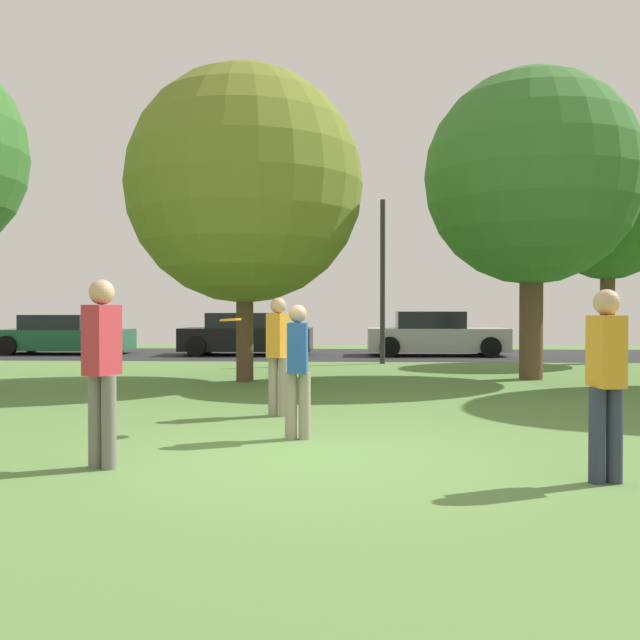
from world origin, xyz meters
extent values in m
plane|color=#5B8442|center=(0.00, 0.00, 0.00)|extent=(44.00, 44.00, 0.00)
cube|color=#28282B|center=(0.00, 16.00, 0.00)|extent=(44.00, 6.40, 0.01)
cylinder|color=brown|center=(7.53, 12.71, 1.41)|extent=(0.39, 0.39, 2.83)
sphere|color=#2D6023|center=(7.53, 12.71, 4.01)|extent=(3.39, 3.39, 3.39)
cylinder|color=brown|center=(-1.75, 7.35, 1.20)|extent=(0.36, 0.36, 2.40)
sphere|color=olive|center=(-1.75, 7.35, 4.08)|extent=(4.91, 4.91, 4.91)
cylinder|color=brown|center=(4.32, 8.09, 1.28)|extent=(0.49, 0.49, 2.57)
sphere|color=#38702D|center=(4.32, 8.09, 4.32)|extent=(4.58, 4.58, 4.58)
cylinder|color=slate|center=(-1.92, -0.65, 0.44)|extent=(0.14, 0.14, 0.89)
cylinder|color=slate|center=(-1.77, -0.71, 0.44)|extent=(0.14, 0.14, 0.89)
cube|color=#B72D38|center=(-1.85, -0.68, 1.22)|extent=(0.32, 0.38, 0.67)
sphere|color=tan|center=(-1.85, -0.68, 1.67)|extent=(0.24, 0.24, 0.24)
cylinder|color=gray|center=(-0.46, 2.64, 0.41)|extent=(0.14, 0.14, 0.83)
cylinder|color=gray|center=(-0.61, 2.70, 0.41)|extent=(0.14, 0.14, 0.83)
cube|color=orange|center=(-0.54, 2.67, 1.14)|extent=(0.32, 0.38, 0.62)
sphere|color=tan|center=(-0.54, 2.67, 1.56)|extent=(0.22, 0.22, 0.22)
cylinder|color=#2D334C|center=(2.65, -1.04, 0.42)|extent=(0.14, 0.14, 0.83)
cylinder|color=#2D334C|center=(2.81, -1.01, 0.42)|extent=(0.14, 0.14, 0.83)
cube|color=orange|center=(2.73, -1.02, 1.15)|extent=(0.27, 0.35, 0.63)
sphere|color=tan|center=(2.73, -1.02, 1.57)|extent=(0.23, 0.23, 0.23)
cylinder|color=gray|center=(-0.19, 0.92, 0.39)|extent=(0.14, 0.14, 0.77)
cylinder|color=gray|center=(-0.03, 0.92, 0.39)|extent=(0.14, 0.14, 0.77)
cube|color=#23519E|center=(-0.11, 0.92, 1.06)|extent=(0.22, 0.32, 0.58)
sphere|color=tan|center=(-0.11, 0.92, 1.46)|extent=(0.21, 0.21, 0.21)
cylinder|color=orange|center=(-1.00, 1.48, 1.38)|extent=(0.35, 0.35, 0.04)
cube|color=#195633|center=(-9.15, 15.82, 0.49)|extent=(4.34, 1.75, 0.68)
cube|color=black|center=(-9.37, 15.82, 1.07)|extent=(2.08, 1.54, 0.48)
cylinder|color=black|center=(-7.63, 16.70, 0.32)|extent=(0.64, 0.22, 0.64)
cylinder|color=black|center=(-7.63, 14.95, 0.32)|extent=(0.64, 0.22, 0.64)
cylinder|color=black|center=(-10.67, 16.70, 0.32)|extent=(0.64, 0.22, 0.64)
cylinder|color=black|center=(-10.67, 14.95, 0.32)|extent=(0.64, 0.22, 0.64)
cube|color=black|center=(-2.99, 15.64, 0.52)|extent=(4.21, 1.85, 0.73)
cube|color=black|center=(-3.20, 15.64, 1.13)|extent=(2.02, 1.63, 0.49)
cylinder|color=black|center=(-1.52, 16.56, 0.32)|extent=(0.64, 0.22, 0.64)
cylinder|color=black|center=(-1.52, 14.71, 0.32)|extent=(0.64, 0.22, 0.64)
cylinder|color=black|center=(-4.46, 16.56, 0.32)|extent=(0.64, 0.22, 0.64)
cylinder|color=black|center=(-4.46, 14.71, 0.32)|extent=(0.64, 0.22, 0.64)
cube|color=#B7B7BC|center=(3.17, 15.65, 0.52)|extent=(4.44, 1.75, 0.74)
cube|color=black|center=(2.95, 15.65, 1.15)|extent=(2.13, 1.54, 0.54)
cylinder|color=black|center=(4.72, 16.52, 0.32)|extent=(0.64, 0.22, 0.64)
cylinder|color=black|center=(4.72, 14.78, 0.32)|extent=(0.64, 0.22, 0.64)
cylinder|color=black|center=(1.61, 16.52, 0.32)|extent=(0.64, 0.22, 0.64)
cylinder|color=black|center=(1.61, 14.78, 0.32)|extent=(0.64, 0.22, 0.64)
cylinder|color=#2D2D33|center=(1.29, 12.20, 2.25)|extent=(0.14, 0.14, 4.50)
camera|label=1|loc=(0.56, -7.27, 1.52)|focal=39.73mm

